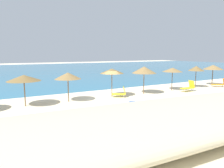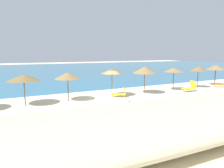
{
  "view_description": "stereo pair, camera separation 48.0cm",
  "coord_description": "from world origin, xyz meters",
  "px_view_note": "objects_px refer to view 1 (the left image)",
  "views": [
    {
      "loc": [
        -8.29,
        -15.44,
        4.09
      ],
      "look_at": [
        0.89,
        1.13,
        1.27
      ],
      "focal_mm": 32.95,
      "sensor_mm": 36.0,
      "label": 1
    },
    {
      "loc": [
        -7.87,
        -15.67,
        4.09
      ],
      "look_at": [
        0.89,
        1.13,
        1.27
      ],
      "focal_mm": 32.95,
      "sensor_mm": 36.0,
      "label": 2
    }
  ],
  "objects_px": {
    "beach_umbrella_3": "(68,76)",
    "cooler_box": "(133,104)",
    "beach_umbrella_2": "(24,78)",
    "beach_umbrella_7": "(196,68)",
    "lounge_chair_0": "(220,84)",
    "beach_umbrella_6": "(173,70)",
    "lounge_chair_1": "(120,93)",
    "beach_umbrella_8": "(213,67)",
    "beach_umbrella_5": "(144,70)",
    "lounge_chair_3": "(188,87)",
    "beach_umbrella_4": "(112,71)"
  },
  "relations": [
    {
      "from": "beach_umbrella_3",
      "to": "lounge_chair_0",
      "type": "distance_m",
      "value": 18.89
    },
    {
      "from": "beach_umbrella_6",
      "to": "lounge_chair_3",
      "type": "distance_m",
      "value": 2.52
    },
    {
      "from": "lounge_chair_1",
      "to": "lounge_chair_3",
      "type": "height_order",
      "value": "lounge_chair_3"
    },
    {
      "from": "beach_umbrella_3",
      "to": "beach_umbrella_8",
      "type": "bearing_deg",
      "value": -0.39
    },
    {
      "from": "beach_umbrella_7",
      "to": "lounge_chair_0",
      "type": "xyz_separation_m",
      "value": [
        3.08,
        -1.14,
        -1.91
      ]
    },
    {
      "from": "beach_umbrella_7",
      "to": "lounge_chair_3",
      "type": "bearing_deg",
      "value": -153.85
    },
    {
      "from": "beach_umbrella_7",
      "to": "lounge_chair_1",
      "type": "height_order",
      "value": "beach_umbrella_7"
    },
    {
      "from": "beach_umbrella_2",
      "to": "beach_umbrella_4",
      "type": "distance_m",
      "value": 7.66
    },
    {
      "from": "beach_umbrella_7",
      "to": "beach_umbrella_8",
      "type": "relative_size",
      "value": 0.99
    },
    {
      "from": "beach_umbrella_8",
      "to": "lounge_chair_1",
      "type": "height_order",
      "value": "beach_umbrella_8"
    },
    {
      "from": "beach_umbrella_5",
      "to": "lounge_chair_1",
      "type": "relative_size",
      "value": 1.94
    },
    {
      "from": "beach_umbrella_4",
      "to": "beach_umbrella_8",
      "type": "relative_size",
      "value": 1.02
    },
    {
      "from": "beach_umbrella_4",
      "to": "beach_umbrella_6",
      "type": "bearing_deg",
      "value": -1.73
    },
    {
      "from": "beach_umbrella_3",
      "to": "beach_umbrella_5",
      "type": "height_order",
      "value": "beach_umbrella_5"
    },
    {
      "from": "beach_umbrella_3",
      "to": "cooler_box",
      "type": "xyz_separation_m",
      "value": [
        3.72,
        -4.29,
        -2.0
      ]
    },
    {
      "from": "beach_umbrella_2",
      "to": "beach_umbrella_3",
      "type": "relative_size",
      "value": 1.02
    },
    {
      "from": "beach_umbrella_6",
      "to": "lounge_chair_1",
      "type": "distance_m",
      "value": 7.2
    },
    {
      "from": "lounge_chair_3",
      "to": "beach_umbrella_4",
      "type": "bearing_deg",
      "value": 79.2
    },
    {
      "from": "beach_umbrella_7",
      "to": "beach_umbrella_3",
      "type": "bearing_deg",
      "value": 178.94
    },
    {
      "from": "beach_umbrella_7",
      "to": "beach_umbrella_4",
      "type": "bearing_deg",
      "value": 178.95
    },
    {
      "from": "beach_umbrella_4",
      "to": "lounge_chair_0",
      "type": "height_order",
      "value": "beach_umbrella_4"
    },
    {
      "from": "beach_umbrella_6",
      "to": "lounge_chair_0",
      "type": "distance_m",
      "value": 7.32
    },
    {
      "from": "beach_umbrella_2",
      "to": "beach_umbrella_8",
      "type": "height_order",
      "value": "beach_umbrella_8"
    },
    {
      "from": "beach_umbrella_4",
      "to": "lounge_chair_1",
      "type": "height_order",
      "value": "beach_umbrella_4"
    },
    {
      "from": "lounge_chair_1",
      "to": "beach_umbrella_2",
      "type": "bearing_deg",
      "value": 116.98
    },
    {
      "from": "beach_umbrella_2",
      "to": "beach_umbrella_8",
      "type": "bearing_deg",
      "value": -0.54
    },
    {
      "from": "lounge_chair_0",
      "to": "beach_umbrella_8",
      "type": "bearing_deg",
      "value": 20.36
    },
    {
      "from": "beach_umbrella_6",
      "to": "lounge_chair_1",
      "type": "bearing_deg",
      "value": -177.15
    },
    {
      "from": "beach_umbrella_2",
      "to": "beach_umbrella_7",
      "type": "bearing_deg",
      "value": -1.11
    },
    {
      "from": "beach_umbrella_3",
      "to": "beach_umbrella_4",
      "type": "xyz_separation_m",
      "value": [
        4.22,
        -0.08,
        0.24
      ]
    },
    {
      "from": "lounge_chair_1",
      "to": "beach_umbrella_7",
      "type": "bearing_deg",
      "value": -56.03
    },
    {
      "from": "beach_umbrella_5",
      "to": "beach_umbrella_4",
      "type": "bearing_deg",
      "value": 175.56
    },
    {
      "from": "beach_umbrella_3",
      "to": "beach_umbrella_6",
      "type": "distance_m",
      "value": 11.77
    },
    {
      "from": "beach_umbrella_3",
      "to": "lounge_chair_1",
      "type": "xyz_separation_m",
      "value": [
        4.83,
        -0.65,
        -1.81
      ]
    },
    {
      "from": "beach_umbrella_6",
      "to": "lounge_chair_1",
      "type": "relative_size",
      "value": 1.76
    },
    {
      "from": "beach_umbrella_4",
      "to": "lounge_chair_3",
      "type": "height_order",
      "value": "beach_umbrella_4"
    },
    {
      "from": "beach_umbrella_5",
      "to": "beach_umbrella_3",
      "type": "bearing_deg",
      "value": 177.37
    },
    {
      "from": "lounge_chair_0",
      "to": "cooler_box",
      "type": "distance_m",
      "value": 15.3
    },
    {
      "from": "beach_umbrella_4",
      "to": "cooler_box",
      "type": "relative_size",
      "value": 5.04
    },
    {
      "from": "lounge_chair_0",
      "to": "beach_umbrella_2",
      "type": "bearing_deg",
      "value": 119.99
    },
    {
      "from": "beach_umbrella_5",
      "to": "lounge_chair_3",
      "type": "relative_size",
      "value": 1.72
    },
    {
      "from": "beach_umbrella_2",
      "to": "beach_umbrella_6",
      "type": "height_order",
      "value": "beach_umbrella_6"
    },
    {
      "from": "lounge_chair_1",
      "to": "cooler_box",
      "type": "bearing_deg",
      "value": -164.88
    },
    {
      "from": "lounge_chair_1",
      "to": "beach_umbrella_4",
      "type": "bearing_deg",
      "value": 78.96
    },
    {
      "from": "lounge_chair_1",
      "to": "cooler_box",
      "type": "xyz_separation_m",
      "value": [
        -1.11,
        -3.63,
        -0.19
      ]
    },
    {
      "from": "beach_umbrella_4",
      "to": "beach_umbrella_5",
      "type": "relative_size",
      "value": 0.96
    },
    {
      "from": "beach_umbrella_3",
      "to": "beach_umbrella_6",
      "type": "xyz_separation_m",
      "value": [
        11.77,
        -0.31,
        0.08
      ]
    },
    {
      "from": "beach_umbrella_5",
      "to": "lounge_chair_0",
      "type": "xyz_separation_m",
      "value": [
        10.96,
        -1.07,
        -2.05
      ]
    },
    {
      "from": "beach_umbrella_4",
      "to": "beach_umbrella_6",
      "type": "height_order",
      "value": "beach_umbrella_4"
    },
    {
      "from": "beach_umbrella_8",
      "to": "cooler_box",
      "type": "xyz_separation_m",
      "value": [
        -15.34,
        -4.15,
        -2.12
      ]
    }
  ]
}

